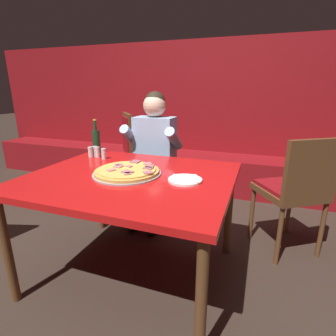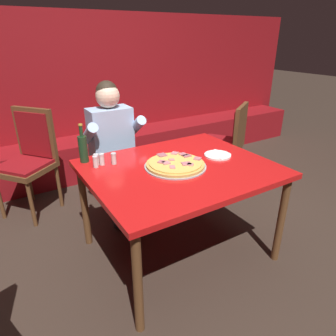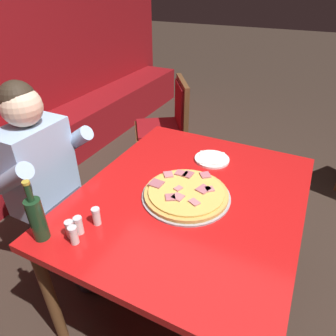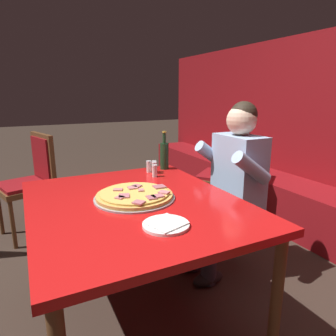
% 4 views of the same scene
% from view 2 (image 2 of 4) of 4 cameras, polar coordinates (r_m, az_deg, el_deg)
% --- Properties ---
extents(ground_plane, '(24.00, 24.00, 0.00)m').
position_cam_2_polar(ground_plane, '(2.57, 1.97, -15.32)').
color(ground_plane, '#33261E').
extents(booth_wall_panel, '(6.80, 0.16, 1.90)m').
position_cam_2_polar(booth_wall_panel, '(4.05, -15.57, 13.49)').
color(booth_wall_panel, maroon).
rests_on(booth_wall_panel, ground_plane).
extents(booth_bench, '(6.46, 0.48, 0.46)m').
position_cam_2_polar(booth_bench, '(3.94, -13.05, 2.55)').
color(booth_bench, maroon).
rests_on(booth_bench, ground_plane).
extents(main_dining_table, '(1.31, 1.09, 0.76)m').
position_cam_2_polar(main_dining_table, '(2.20, 2.22, -1.40)').
color(main_dining_table, brown).
rests_on(main_dining_table, ground_plane).
extents(pizza, '(0.45, 0.45, 0.05)m').
position_cam_2_polar(pizza, '(2.16, 1.43, 0.71)').
color(pizza, '#9E9EA3').
rests_on(pizza, main_dining_table).
extents(plate_white_paper, '(0.21, 0.21, 0.02)m').
position_cam_2_polar(plate_white_paper, '(2.39, 9.43, 2.45)').
color(plate_white_paper, white).
rests_on(plate_white_paper, main_dining_table).
extents(beer_bottle, '(0.07, 0.07, 0.29)m').
position_cam_2_polar(beer_bottle, '(2.30, -15.87, 3.70)').
color(beer_bottle, '#19381E').
rests_on(beer_bottle, main_dining_table).
extents(shaker_parmesan, '(0.04, 0.04, 0.09)m').
position_cam_2_polar(shaker_parmesan, '(2.21, -13.63, 1.07)').
color(shaker_parmesan, silver).
rests_on(shaker_parmesan, main_dining_table).
extents(shaker_red_pepper_flakes, '(0.04, 0.04, 0.09)m').
position_cam_2_polar(shaker_red_pepper_flakes, '(2.24, -12.48, 1.53)').
color(shaker_red_pepper_flakes, silver).
rests_on(shaker_red_pepper_flakes, main_dining_table).
extents(shaker_oregano, '(0.04, 0.04, 0.09)m').
position_cam_2_polar(shaker_oregano, '(2.24, -13.47, 1.47)').
color(shaker_oregano, silver).
rests_on(shaker_oregano, main_dining_table).
extents(shaker_black_pepper, '(0.04, 0.04, 0.09)m').
position_cam_2_polar(shaker_black_pepper, '(2.24, -10.29, 1.68)').
color(shaker_black_pepper, silver).
rests_on(shaker_black_pepper, main_dining_table).
extents(diner_seated_blue_shirt, '(0.53, 0.53, 1.27)m').
position_cam_2_polar(diner_seated_blue_shirt, '(2.76, -10.06, 4.09)').
color(diner_seated_blue_shirt, black).
rests_on(diner_seated_blue_shirt, ground_plane).
extents(dining_chair_near_right, '(0.62, 0.62, 1.01)m').
position_cam_2_polar(dining_chair_near_right, '(3.15, -24.85, 2.28)').
color(dining_chair_near_right, brown).
rests_on(dining_chair_near_right, ground_plane).
extents(dining_chair_side_aisle, '(0.61, 0.61, 0.97)m').
position_cam_2_polar(dining_chair_side_aisle, '(3.35, 11.29, 5.34)').
color(dining_chair_side_aisle, brown).
rests_on(dining_chair_side_aisle, ground_plane).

